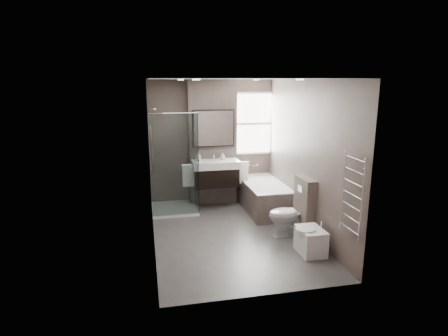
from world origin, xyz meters
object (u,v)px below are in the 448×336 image
object	(u,v)px
vanity	(216,173)
bidet	(310,240)
bathtub	(263,195)
toilet	(290,214)

from	to	relation	value
vanity	bidet	world-z (taller)	vanity
vanity	bathtub	xyz separation A→B (m)	(0.92, -0.33, -0.43)
bidet	vanity	bearing A→B (deg)	113.19
toilet	bidet	size ratio (longest dim) A/B	1.43
bathtub	toilet	distance (m)	1.31
vanity	bathtub	world-z (taller)	vanity
vanity	bidet	size ratio (longest dim) A/B	1.86
toilet	vanity	bearing A→B (deg)	-149.25
vanity	toilet	distance (m)	1.94
vanity	bidet	distance (m)	2.63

